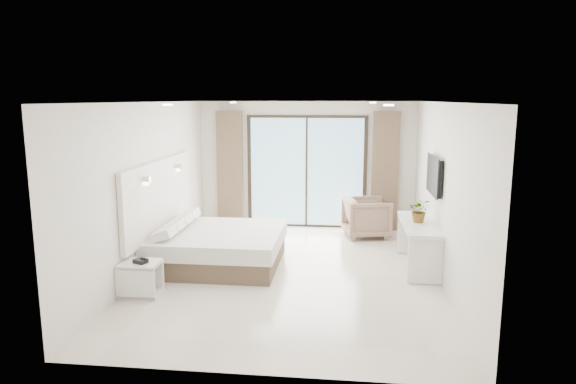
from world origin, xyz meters
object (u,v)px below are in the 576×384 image
bed (218,247)px  nightstand (141,279)px  armchair (367,216)px  console_desk (419,234)px

bed → nightstand: bearing=-116.9°
armchair → console_desk: bearing=-169.9°
armchair → bed: bearing=117.0°
bed → console_desk: size_ratio=1.21×
console_desk → armchair: size_ratio=1.98×
bed → console_desk: (3.31, 0.20, 0.27)m
armchair → nightstand: bearing=125.0°
console_desk → armchair: bearing=112.3°
nightstand → armchair: (3.29, 3.55, 0.19)m
bed → armchair: 3.28m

